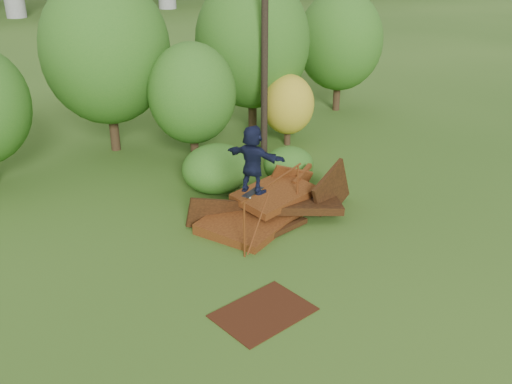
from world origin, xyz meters
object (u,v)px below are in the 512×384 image
skater (253,159)px  flat_plate (263,312)px  scrap_pile (272,207)px  utility_pole (265,39)px

skater → flat_plate: 4.24m
scrap_pile → utility_pole: bearing=63.1°
skater → utility_pole: (4.34, 7.08, 1.92)m
skater → flat_plate: skater is taller
scrap_pile → flat_plate: 5.31m
skater → utility_pole: size_ratio=0.21×
skater → utility_pole: utility_pole is taller
scrap_pile → utility_pole: 7.56m
scrap_pile → flat_plate: scrap_pile is taller
skater → flat_plate: (-1.25, -2.86, -2.87)m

